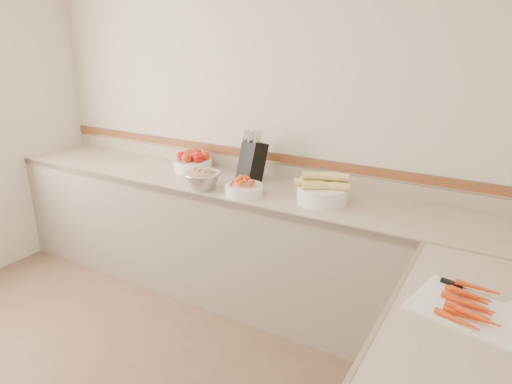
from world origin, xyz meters
The scene contains 8 objects.
back_wall centered at (0.00, 2.00, 1.30)m, with size 4.00×4.00×0.00m, color beige.
counter_back centered at (0.00, 1.68, 0.45)m, with size 4.00×0.65×1.08m.
knife_block centered at (0.05, 1.80, 1.06)m, with size 0.22×0.24×0.39m.
tomato_bowl centered at (-0.50, 1.81, 0.97)m, with size 0.31×0.31×0.15m.
cherry_tomato_bowl centered at (0.16, 1.52, 0.95)m, with size 0.26×0.26×0.14m.
corn_bowl centered at (0.67, 1.66, 0.97)m, with size 0.37×0.33×0.20m.
rhubarb_bowl centered at (-0.15, 1.47, 0.97)m, with size 0.26×0.26×0.14m.
cutting_board centered at (1.65, 0.80, 0.92)m, with size 0.48×0.41×0.06m.
Camera 1 is at (1.69, -0.95, 1.93)m, focal length 32.00 mm.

